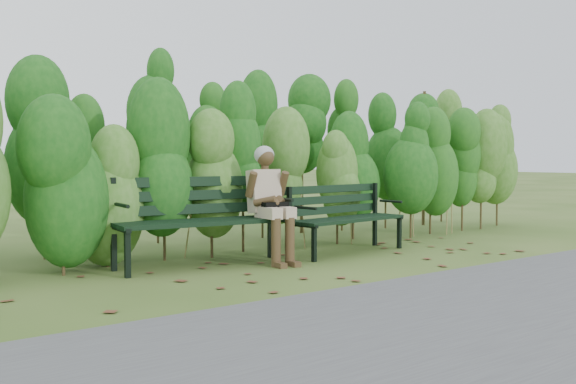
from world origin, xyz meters
TOP-DOWN VIEW (x-y plane):
  - ground at (0.00, 0.00)m, footprint 80.00×80.00m
  - footpath at (0.00, -2.20)m, footprint 60.00×2.50m
  - hedge_band at (0.00, 1.86)m, footprint 11.04×1.67m
  - leaf_litter at (-0.08, -0.11)m, footprint 5.96×2.20m
  - bench_left at (-0.72, 0.86)m, footprint 1.88×0.82m
  - bench_right at (1.05, 0.68)m, footprint 1.61×0.68m
  - seated_woman at (-0.05, 0.59)m, footprint 0.48×0.70m

SIDE VIEW (x-z plane):
  - ground at x=0.00m, z-range 0.00..0.00m
  - leaf_litter at x=-0.08m, z-range 0.00..0.01m
  - footpath at x=0.00m, z-range 0.00..0.01m
  - bench_right at x=1.05m, z-range 0.07..0.85m
  - bench_left at x=-0.72m, z-range 0.08..0.99m
  - seated_woman at x=-0.05m, z-range 0.09..1.32m
  - hedge_band at x=0.00m, z-range 0.05..2.47m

